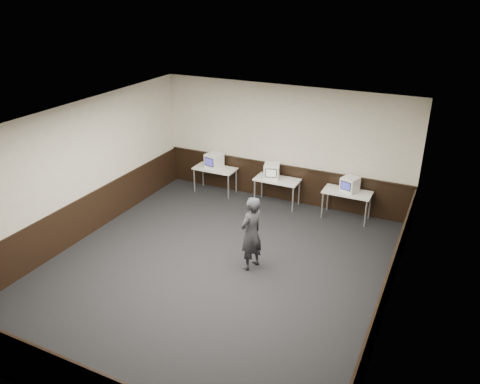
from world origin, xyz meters
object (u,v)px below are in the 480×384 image
Objects in this scene: emac_right at (350,184)px; person at (251,233)px; desk_left at (215,170)px; emac_left at (214,161)px; desk_center at (277,181)px; emac_center at (272,171)px; desk_right at (347,194)px.

person is at bearing -94.16° from emac_right.
person is at bearing -50.86° from desk_left.
desk_left is 2.38× the size of emac_left.
person is (2.54, -3.12, 0.14)m from desk_left.
desk_center is 2.43× the size of emac_right.
person is (-1.29, -3.16, -0.12)m from emac_right.
desk_center is at bearing -150.31° from person.
desk_left is 0.28m from emac_left.
desk_left is at bearing -20.59° from emac_left.
emac_left is at bearing 163.20° from emac_center.
desk_right is 2.38× the size of emac_left.
emac_left is 0.31× the size of person.
person is (0.64, -3.12, 0.14)m from desk_center.
emac_right reaches higher than desk_center.
emac_left is at bearing -161.76° from emac_right.
desk_center is 1.90m from desk_right.
emac_center is at bearing 0.20° from desk_left.
emac_right is at bearing -15.39° from emac_center.
desk_left is at bearing 180.00° from desk_center.
emac_right is 0.30× the size of person.
person reaches higher than desk_right.
desk_center is 0.73× the size of person.
person is at bearing -40.11° from emac_left.
desk_left is 1.75m from emac_center.
desk_right is (1.90, 0.00, 0.00)m from desk_center.
emac_right is (3.83, 0.04, 0.26)m from desk_left.
emac_right is at bearing 1.07° from desk_center.
desk_center is 1.96m from emac_left.
emac_left reaches higher than emac_right.
desk_left is at bearing -122.80° from person.
emac_center reaches higher than desk_right.
desk_center and desk_right have the same top height.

